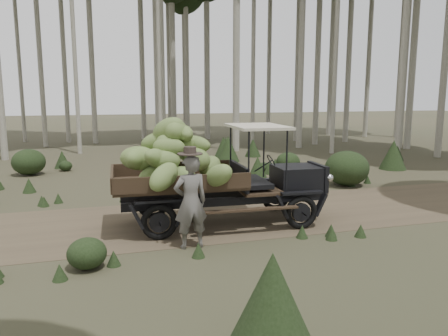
# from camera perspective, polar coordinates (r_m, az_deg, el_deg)

# --- Properties ---
(ground) EXTENTS (120.00, 120.00, 0.00)m
(ground) POSITION_cam_1_polar(r_m,az_deg,el_deg) (11.81, 4.33, -6.04)
(ground) COLOR #473D2B
(ground) RESTS_ON ground
(dirt_track) EXTENTS (70.00, 4.00, 0.01)m
(dirt_track) POSITION_cam_1_polar(r_m,az_deg,el_deg) (11.80, 4.33, -6.02)
(dirt_track) COLOR brown
(dirt_track) RESTS_ON ground
(banana_truck) EXTENTS (5.42, 2.63, 2.78)m
(banana_truck) POSITION_cam_1_polar(r_m,az_deg,el_deg) (10.39, -4.07, 0.61)
(banana_truck) COLOR black
(banana_truck) RESTS_ON ground
(farmer) EXTENTS (0.77, 0.58, 2.13)m
(farmer) POSITION_cam_1_polar(r_m,az_deg,el_deg) (9.06, -4.39, -4.29)
(farmer) COLOR #5C5854
(farmer) RESTS_ON ground
(undergrowth) EXTENTS (24.90, 21.46, 1.36)m
(undergrowth) POSITION_cam_1_polar(r_m,az_deg,el_deg) (12.45, 11.77, -2.82)
(undergrowth) COLOR #233319
(undergrowth) RESTS_ON ground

